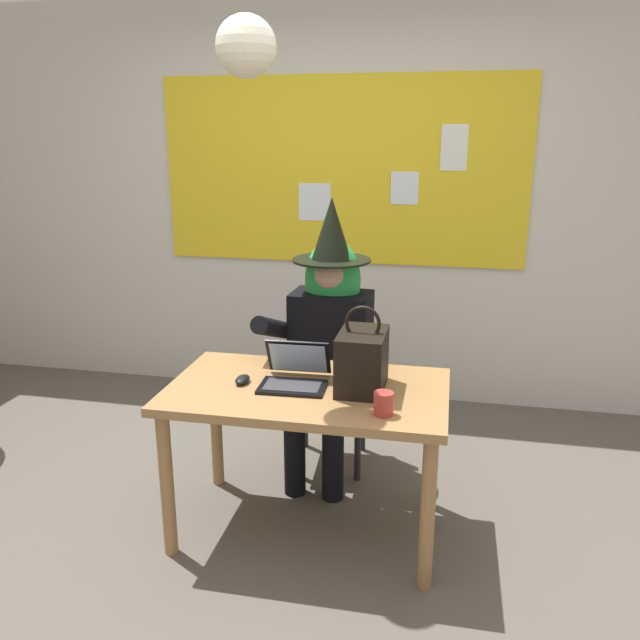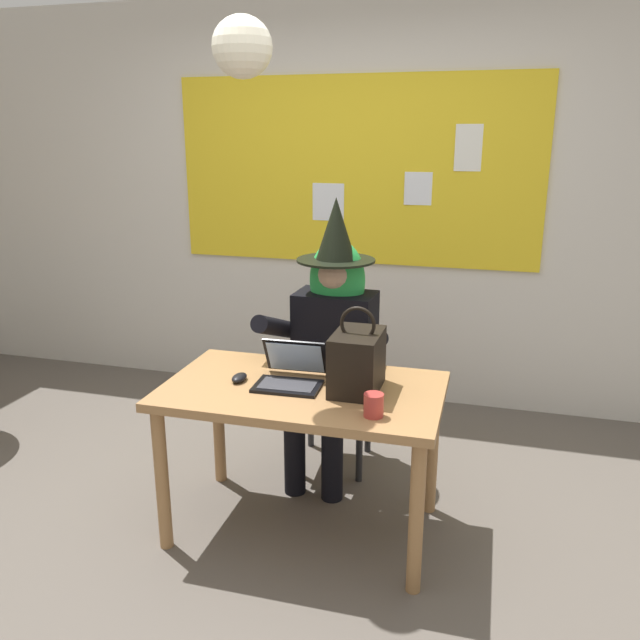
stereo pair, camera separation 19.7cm
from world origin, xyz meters
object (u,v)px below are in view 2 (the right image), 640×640
object	(u,v)px
chair_at_desk	(337,372)
handbag	(357,361)
person_costumed	(332,328)
desk_main	(303,407)
laptop	(291,374)
computer_mouse	(239,378)
coffee_mug	(374,405)

from	to	relation	value
chair_at_desk	handbag	world-z (taller)	handbag
person_costumed	chair_at_desk	bearing A→B (deg)	-176.46
desk_main	handbag	distance (m)	0.33
person_costumed	laptop	xyz separation A→B (m)	(-0.04, -0.58, -0.05)
person_costumed	handbag	world-z (taller)	person_costumed
laptop	computer_mouse	bearing A→B (deg)	-172.88
computer_mouse	coffee_mug	size ratio (longest dim) A/B	1.09
laptop	coffee_mug	size ratio (longest dim) A/B	3.18
desk_main	coffee_mug	xyz separation A→B (m)	(0.36, -0.22, 0.14)
chair_at_desk	computer_mouse	xyz separation A→B (m)	(-0.27, -0.74, 0.22)
laptop	computer_mouse	world-z (taller)	laptop
desk_main	computer_mouse	world-z (taller)	computer_mouse
desk_main	person_costumed	xyz separation A→B (m)	(-0.02, 0.60, 0.19)
laptop	chair_at_desk	bearing A→B (deg)	84.65
coffee_mug	person_costumed	bearing A→B (deg)	115.21
desk_main	laptop	xyz separation A→B (m)	(-0.06, 0.02, 0.14)
desk_main	computer_mouse	bearing A→B (deg)	-177.18
chair_at_desk	computer_mouse	size ratio (longest dim) A/B	8.79
chair_at_desk	laptop	size ratio (longest dim) A/B	3.02
desk_main	handbag	world-z (taller)	handbag
laptop	handbag	size ratio (longest dim) A/B	0.80
chair_at_desk	laptop	xyz separation A→B (m)	(-0.04, -0.70, 0.24)
laptop	computer_mouse	xyz separation A→B (m)	(-0.23, -0.04, -0.03)
desk_main	laptop	world-z (taller)	laptop
laptop	coffee_mug	xyz separation A→B (m)	(0.42, -0.24, 0.00)
handbag	coffee_mug	size ratio (longest dim) A/B	3.98
chair_at_desk	desk_main	bearing A→B (deg)	-1.61
chair_at_desk	handbag	xyz separation A→B (m)	(0.26, -0.69, 0.33)
chair_at_desk	person_costumed	distance (m)	0.32
person_costumed	handbag	xyz separation A→B (m)	(0.26, -0.57, 0.04)
person_costumed	laptop	bearing A→B (deg)	-1.73
desk_main	chair_at_desk	size ratio (longest dim) A/B	1.35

